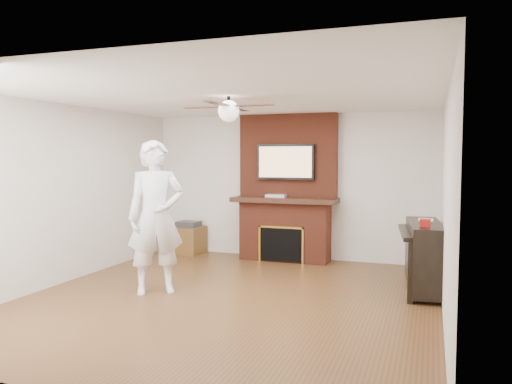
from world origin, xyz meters
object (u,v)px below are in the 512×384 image
(side_table, at_px, (189,239))
(person, at_px, (156,217))
(fireplace, at_px, (286,202))
(piano, at_px, (424,255))

(side_table, bearing_deg, person, -67.63)
(person, distance_m, side_table, 2.77)
(fireplace, relative_size, piano, 1.75)
(person, xyz_separation_m, side_table, (-0.84, 2.54, -0.72))
(fireplace, xyz_separation_m, piano, (2.28, -1.38, -0.51))
(fireplace, distance_m, piano, 2.71)
(piano, bearing_deg, fireplace, 142.46)
(fireplace, bearing_deg, side_table, -177.91)
(fireplace, relative_size, side_table, 4.25)
(fireplace, height_order, person, fireplace)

